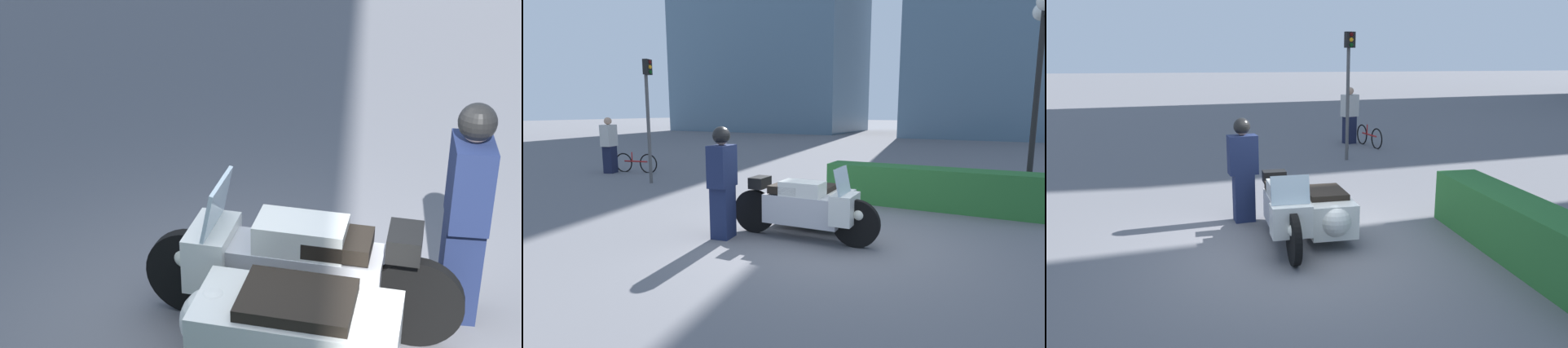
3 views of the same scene
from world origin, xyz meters
TOP-DOWN VIEW (x-y plane):
  - ground_plane at (0.00, 0.00)m, footprint 160.00×160.00m
  - police_motorcycle at (-0.47, 0.20)m, footprint 2.43×1.30m
  - officer_rider at (-1.63, -0.68)m, footprint 0.35×0.51m

SIDE VIEW (x-z plane):
  - ground_plane at x=0.00m, z-range 0.00..0.00m
  - police_motorcycle at x=-0.47m, z-range -0.11..1.07m
  - officer_rider at x=-1.63m, z-range 0.05..1.81m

